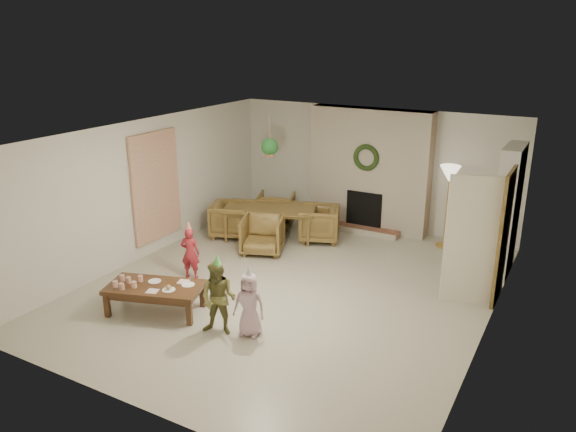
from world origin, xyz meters
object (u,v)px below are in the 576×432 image
Objects in this scene: coffee_table_top at (155,287)px; child_pink at (249,305)px; dining_chair_far at (276,209)px; child_red at (190,253)px; child_plaid at (219,298)px; dining_chair_near at (263,235)px; dining_table at (270,223)px; dining_chair_left at (231,219)px; dining_chair_right at (319,223)px.

child_pink is (1.56, 0.12, 0.06)m from coffee_table_top.
coffee_table_top is at bearing 74.43° from dining_chair_far.
child_red is 0.84× the size of child_plaid.
dining_chair_near is at bearing 90.00° from dining_chair_far.
child_plaid reaches higher than dining_chair_near.
dining_chair_far is at bearing 77.33° from coffee_table_top.
dining_chair_left is (-0.74, -0.28, 0.03)m from dining_table.
dining_chair_left is at bearing -90.00° from dining_chair_right.
dining_table is at bearing 90.00° from dining_chair_far.
dining_chair_left and dining_chair_right have the same top height.
dining_chair_right is at bearing -129.85° from child_red.
dining_chair_far reaches higher than coffee_table_top.
dining_chair_near is 0.56× the size of coffee_table_top.
child_red is (-0.46, -1.54, 0.09)m from dining_chair_near.
dining_chair_far reaches higher than dining_table.
dining_chair_right is 3.90m from child_plaid.
dining_chair_far and dining_chair_right have the same top height.
coffee_table_top is at bearing -109.06° from dining_table.
child_pink is at bearing 132.72° from child_red.
dining_chair_left is at bearing 86.86° from coffee_table_top.
dining_table is 3.76m from child_pink.
coffee_table_top is (0.85, -3.20, 0.04)m from dining_chair_left.
dining_chair_right is at bearing 141.34° from dining_chair_far.
dining_table is 3.48m from coffee_table_top.
dining_chair_left is 2.08m from child_red.
dining_chair_right is at bearing 38.66° from dining_chair_near.
child_plaid reaches higher than dining_chair_right.
child_plaid is at bearing -168.84° from dining_chair_left.
coffee_table_top is (0.12, -3.48, 0.08)m from dining_table.
dining_table is at bearing -90.00° from dining_chair_right.
dining_table is 1.30× the size of coffee_table_top.
child_plaid is (1.02, -2.79, 0.18)m from dining_chair_near.
child_red is at bearing 174.59° from dining_chair_left.
child_red is at bearing -127.66° from dining_chair_near.
dining_table is 0.79m from dining_chair_far.
dining_table is 2.03× the size of child_red.
dining_chair_far is 1.26m from dining_chair_right.
dining_table is 2.34× the size of dining_chair_far.
child_plaid is (0.38, -3.88, 0.18)m from dining_chair_right.
dining_chair_right is at bearing 0.00° from dining_table.
dining_chair_left reaches higher than coffee_table_top.
child_plaid is at bearing -20.19° from coffee_table_top.
child_plaid is (2.04, -3.24, 0.18)m from dining_chair_left.
dining_table is at bearing 97.14° from child_plaid.
dining_chair_near is at bearing 68.47° from coffee_table_top.
dining_chair_left reaches higher than dining_table.
dining_table is 2.34× the size of dining_chair_near.
coffee_table_top is 1.56× the size of child_red.
dining_chair_near is 1.00× the size of dining_chair_left.
child_pink is at bearing -82.91° from dining_chair_near.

